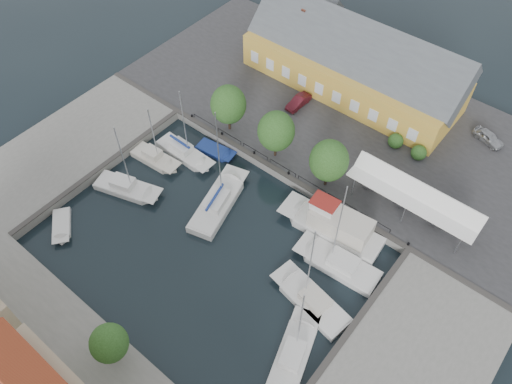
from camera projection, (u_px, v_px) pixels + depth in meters
ground at (220, 236)px, 52.18m from camera, size 140.00×140.00×0.00m
north_quay at (341, 116)px, 63.01m from camera, size 56.00×26.00×1.00m
west_quay at (71, 147)px, 59.52m from camera, size 12.00×24.00×1.00m
east_quay at (398, 384)px, 42.11m from camera, size 12.00×24.00×1.00m
quay_edge_fittings at (249, 202)px, 53.66m from camera, size 56.00×24.72×0.40m
warehouse at (350, 62)px, 63.60m from camera, size 28.56×14.00×9.55m
tent_canopy at (415, 195)px, 50.85m from camera, size 14.00×4.00×2.83m
quay_trees at (276, 131)px, 55.03m from camera, size 18.20×4.20×6.30m
car_silver at (489, 137)px, 58.97m from camera, size 4.17×2.59×1.32m
car_red at (298, 102)px, 62.98m from camera, size 1.51×3.91×1.27m
center_sailboat at (218, 203)px, 54.39m from camera, size 5.30×10.12×13.36m
trawler at (335, 227)px, 51.65m from camera, size 11.66×4.36×5.00m
east_boat_a at (339, 265)px, 49.68m from camera, size 9.09×3.59×12.48m
east_boat_b at (312, 301)px, 47.17m from camera, size 8.86×4.25×11.64m
east_boat_c at (293, 355)px, 43.93m from camera, size 4.93×8.59×10.64m
west_boat_a at (184, 153)px, 59.22m from camera, size 8.09×2.47×10.69m
west_boat_b at (155, 159)px, 58.65m from camera, size 6.51×2.63×8.99m
west_boat_c at (127, 189)px, 55.84m from camera, size 8.07×4.68×10.60m
launch_sw at (62, 227)px, 52.79m from camera, size 4.72×4.24×0.98m
launch_nw at (215, 151)px, 59.68m from camera, size 5.12×2.59×0.88m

